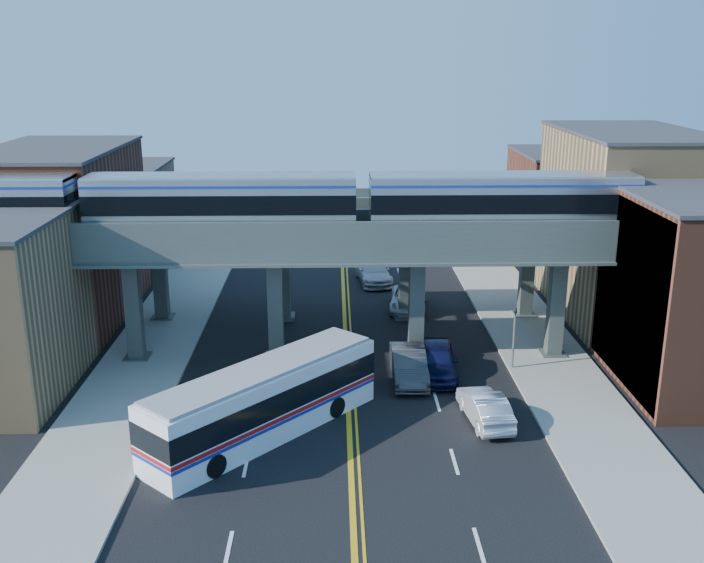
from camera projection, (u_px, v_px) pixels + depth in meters
The scene contains 19 objects.
ground at pixel (349, 421), 37.66m from camera, with size 120.00×120.00×0.00m, color black.
sidewalk_west at pixel (154, 346), 46.96m from camera, with size 5.00×70.00×0.16m, color gray.
sidewalk_east at pixel (535, 342), 47.47m from camera, with size 5.00×70.00×0.16m, color gray.
building_west_b at pixel (60, 235), 51.01m from camera, with size 8.00×14.00×11.00m, color brown.
building_west_c at pixel (116, 217), 63.90m from camera, with size 8.00×10.00×8.00m, color #9E7D51.
building_east_b at pixel (624, 225), 51.69m from camera, with size 8.00×14.00×12.00m, color #9E7D51.
building_east_c at pixel (566, 209), 64.57m from camera, with size 8.00×10.00×9.00m, color brown.
mural_panel at pixel (629, 299), 40.46m from camera, with size 0.10×9.50×9.50m, color teal.
elevated_viaduct_near at pixel (346, 249), 43.48m from camera, with size 52.00×3.60×7.40m.
elevated_viaduct_far at pixel (344, 223), 50.19m from camera, with size 52.00×3.60×7.40m.
transit_train at pixel (222, 202), 42.56m from camera, with size 45.10×2.83×3.29m.
stop_sign at pixel (354, 363), 40.04m from camera, with size 0.76×0.09×2.63m.
traffic_signal at pixel (514, 331), 42.96m from camera, with size 0.15×0.18×4.10m.
transit_bus at pixel (264, 401), 35.91m from camera, with size 10.47×11.00×3.20m.
car_lane_a at pixel (437, 360), 42.66m from camera, with size 2.10×5.23×1.78m, color #0E1136.
car_lane_b at pixel (409, 365), 42.13m from camera, with size 1.80×5.17×1.70m, color #313033.
car_lane_c at pixel (408, 299), 53.60m from camera, with size 2.38×5.16×1.43m, color silver.
car_lane_d at pixel (373, 271), 59.93m from camera, with size 2.31×5.67×1.65m, color silver.
car_parked_curb at pixel (485, 407), 37.37m from camera, with size 1.61×4.61×1.52m, color #B8B8BD.
Camera 1 is at (-0.64, -34.17, 17.17)m, focal length 40.00 mm.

